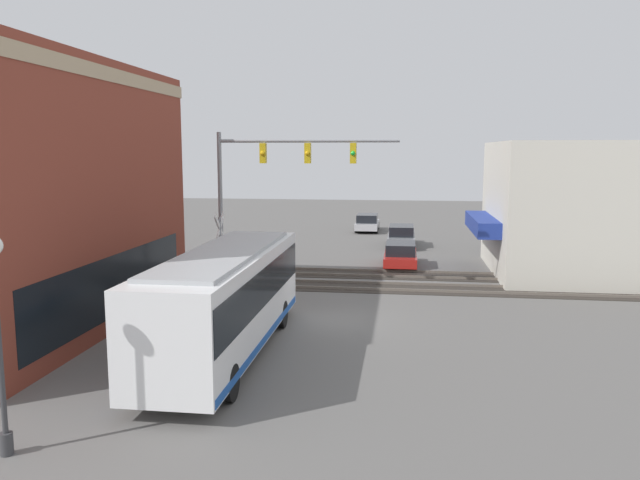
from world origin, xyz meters
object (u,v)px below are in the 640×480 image
object	(u,v)px
city_bus	(226,298)
pedestrian_at_crossing	(241,277)
parked_car_grey	(401,236)
parked_car_red	(400,255)
crossing_signal	(220,246)
parked_car_silver	(367,223)

from	to	relation	value
city_bus	pedestrian_at_crossing	distance (m)	7.89
city_bus	parked_car_grey	world-z (taller)	city_bus
parked_car_red	parked_car_grey	bearing A→B (deg)	-0.00
crossing_signal	parked_car_silver	size ratio (longest dim) A/B	0.87
parked_car_grey	parked_car_silver	xyz separation A→B (m)	(7.84, 2.80, -0.03)
pedestrian_at_crossing	parked_car_silver	bearing A→B (deg)	-9.77
crossing_signal	parked_car_grey	bearing A→B (deg)	-25.91
crossing_signal	parked_car_grey	world-z (taller)	crossing_signal
crossing_signal	parked_car_silver	world-z (taller)	crossing_signal
crossing_signal	parked_car_red	xyz separation A→B (m)	(8.60, -7.89, -1.65)
city_bus	parked_car_grey	bearing A→B (deg)	-12.72
parked_car_grey	pedestrian_at_crossing	size ratio (longest dim) A/B	2.64
parked_car_grey	pedestrian_at_crossing	world-z (taller)	pedestrian_at_crossing
parked_car_silver	pedestrian_at_crossing	world-z (taller)	pedestrian_at_crossing
city_bus	crossing_signal	distance (m)	8.08
crossing_signal	pedestrian_at_crossing	size ratio (longest dim) A/B	2.11
crossing_signal	pedestrian_at_crossing	bearing A→B (deg)	-89.27
parked_car_red	parked_car_silver	size ratio (longest dim) A/B	1.02
parked_car_red	pedestrian_at_crossing	xyz separation A→B (m)	(-8.59, 6.95, 0.28)
parked_car_silver	pedestrian_at_crossing	distance (m)	24.44
city_bus	crossing_signal	bearing A→B (deg)	18.02
city_bus	parked_car_silver	distance (m)	31.89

